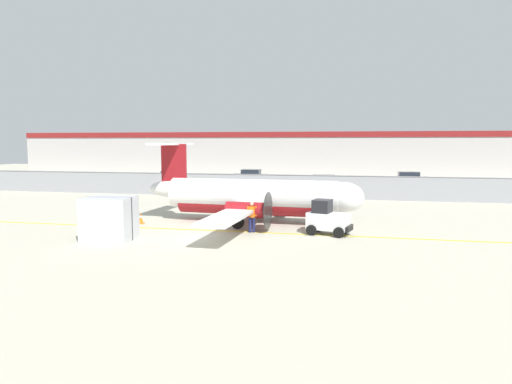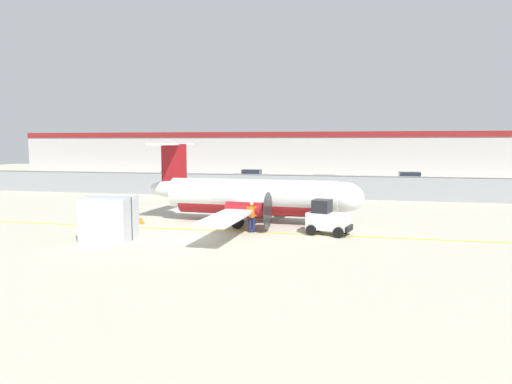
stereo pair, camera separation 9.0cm
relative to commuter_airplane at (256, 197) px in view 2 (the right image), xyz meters
The scene contains 16 objects.
ground_plane 3.72m from the commuter_airplane, 115.85° to the right, with size 140.00×140.00×0.01m.
perimeter_fence 13.07m from the commuter_airplane, 96.43° to the left, with size 98.00×0.10×2.10m.
parking_lot_strip 24.57m from the commuter_airplane, 93.42° to the left, with size 98.00×17.00×0.12m.
background_building 43.03m from the commuter_airplane, 91.95° to the left, with size 91.00×8.10×6.50m.
commuter_airplane is the anchor object (origin of this frame).
baggage_tug 5.33m from the commuter_airplane, 31.64° to the right, with size 2.53×1.84×1.88m.
ground_crew_worker 3.15m from the commuter_airplane, 82.80° to the right, with size 0.55×0.41×1.70m.
cargo_container 9.02m from the commuter_airplane, 134.35° to the right, with size 2.56×2.19×2.20m.
traffic_cone_near_left 7.20m from the commuter_airplane, 165.43° to the right, with size 0.36×0.36×0.64m.
traffic_cone_near_right 3.31m from the commuter_airplane, 156.82° to the left, with size 0.36×0.36×0.64m.
traffic_cone_far_left 2.23m from the commuter_airplane, behind, with size 0.36×0.36×0.64m.
traffic_cone_far_right 3.67m from the commuter_airplane, 136.39° to the right, with size 0.36×0.36×0.64m.
parked_car_0 25.86m from the commuter_airplane, 123.43° to the left, with size 4.21×2.03×1.58m.
parked_car_1 27.36m from the commuter_airplane, 103.46° to the left, with size 4.23×2.05×1.58m.
parked_car_2 19.03m from the commuter_airplane, 81.31° to the left, with size 4.23×2.06×1.58m.
parked_car_3 28.45m from the commuter_airplane, 64.95° to the left, with size 4.24×2.07×1.58m.
Camera 2 is at (7.28, -22.25, 4.95)m, focal length 32.00 mm.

